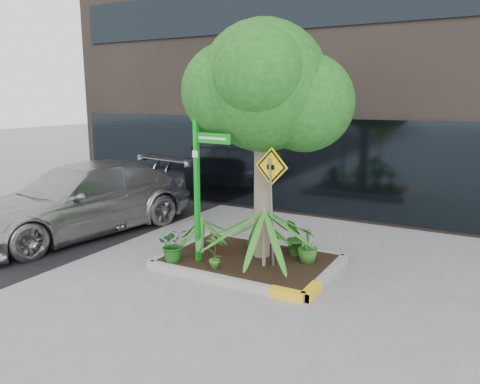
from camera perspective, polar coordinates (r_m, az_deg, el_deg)
The scene contains 14 objects.
ground at distance 9.21m, azimuth -0.89°, elevation -9.22°, with size 80.00×80.00×0.00m, color gray.
asphalt_road at distance 13.52m, azimuth -25.58°, elevation -3.55°, with size 7.00×80.00×0.01m, color black.
planter at distance 9.30m, azimuth 1.21°, elevation -8.36°, with size 3.35×2.36×0.15m.
tree at distance 8.94m, azimuth 2.90°, elevation 12.74°, with size 3.15×2.80×4.73m.
palm_front at distance 8.59m, azimuth 2.98°, elevation -2.25°, with size 1.29×1.29×1.43m.
palm_left at distance 9.44m, azimuth -4.70°, elevation -3.38°, with size 0.83×0.83×0.92m.
palm_back at distance 9.56m, azimuth 2.55°, elevation -3.56°, with size 0.76×0.76×0.84m.
parked_car at distance 11.90m, azimuth -18.83°, elevation -0.85°, with size 2.35×5.77×1.68m, color #9F9EA3.
shrub_a at distance 9.14m, azimuth -8.08°, elevation -6.32°, with size 0.59×0.59×0.66m, color #174E16.
shrub_b at distance 9.04m, azimuth 8.29°, elevation -6.41°, with size 0.39×0.39×0.70m, color #265F1C.
shrub_c at distance 8.63m, azimuth -3.05°, elevation -7.35°, with size 0.34×0.34×0.65m, color #377323.
shrub_d at distance 9.38m, azimuth 6.74°, elevation -5.52°, with size 0.41×0.41×0.75m, color #265A1A.
street_sign_post at distance 8.81m, azimuth -4.78°, elevation 1.86°, with size 0.85×0.91×2.90m.
cattle_sign at distance 8.45m, azimuth 3.86°, elevation 0.58°, with size 0.68×0.21×2.24m.
Camera 1 is at (4.29, -7.46, 3.27)m, focal length 35.00 mm.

